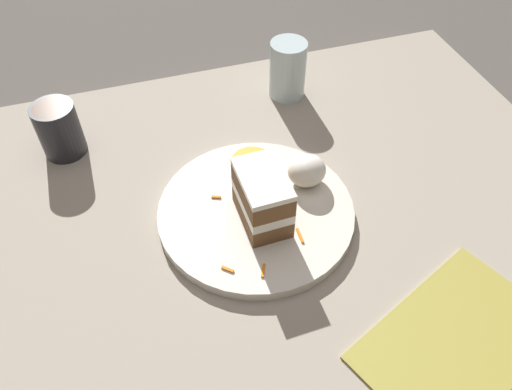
% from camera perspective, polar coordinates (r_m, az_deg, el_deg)
% --- Properties ---
extents(ground_plane, '(6.00, 6.00, 0.00)m').
position_cam_1_polar(ground_plane, '(0.79, 1.59, -5.54)').
color(ground_plane, '#4C4742').
rests_on(ground_plane, ground).
extents(dining_table, '(1.09, 0.88, 0.04)m').
position_cam_1_polar(dining_table, '(0.78, 1.62, -4.77)').
color(dining_table, gray).
rests_on(dining_table, ground).
extents(plate, '(0.30, 0.30, 0.02)m').
position_cam_1_polar(plate, '(0.77, -0.00, -2.00)').
color(plate, silver).
rests_on(plate, dining_table).
extents(cake_slice, '(0.07, 0.10, 0.09)m').
position_cam_1_polar(cake_slice, '(0.72, 0.74, -0.34)').
color(cake_slice, brown).
rests_on(cake_slice, plate).
extents(cream_dollop, '(0.06, 0.06, 0.05)m').
position_cam_1_polar(cream_dollop, '(0.79, 5.83, 2.79)').
color(cream_dollop, white).
rests_on(cream_dollop, plate).
extents(orange_garnish, '(0.07, 0.07, 0.00)m').
position_cam_1_polar(orange_garnish, '(0.83, -0.44, 3.80)').
color(orange_garnish, orange).
rests_on(orange_garnish, plate).
extents(carrot_shreds_scatter, '(0.14, 0.19, 0.00)m').
position_cam_1_polar(carrot_shreds_scatter, '(0.75, 0.50, -3.02)').
color(carrot_shreds_scatter, orange).
rests_on(carrot_shreds_scatter, plate).
extents(drinking_glass, '(0.07, 0.07, 0.11)m').
position_cam_1_polar(drinking_glass, '(0.98, 3.61, 13.72)').
color(drinking_glass, silver).
rests_on(drinking_glass, dining_table).
extents(coffee_mug, '(0.07, 0.07, 0.10)m').
position_cam_1_polar(coffee_mug, '(0.91, -21.64, 7.13)').
color(coffee_mug, '#232328').
rests_on(coffee_mug, dining_table).
extents(menu_card, '(0.30, 0.25, 0.00)m').
position_cam_1_polar(menu_card, '(0.71, 21.88, -15.14)').
color(menu_card, '#9E933D').
rests_on(menu_card, dining_table).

